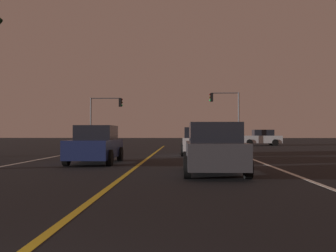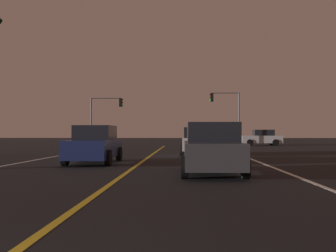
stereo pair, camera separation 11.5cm
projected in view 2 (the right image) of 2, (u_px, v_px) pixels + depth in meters
name	position (u px, v px, depth m)	size (l,w,h in m)	color
lane_edge_right	(260.00, 163.00, 17.56)	(0.16, 43.93, 0.01)	silver
lane_edge_left	(25.00, 162.00, 17.99)	(0.16, 43.93, 0.01)	silver
lane_center_divider	(141.00, 162.00, 17.78)	(0.16, 43.93, 0.01)	gold
car_ahead_far	(197.00, 142.00, 23.75)	(2.02, 4.30, 1.70)	black
car_crossing_side	(262.00, 138.00, 41.43)	(4.30, 2.02, 1.70)	black
car_lead_same_lane	(212.00, 149.00, 12.69)	(2.02, 4.30, 1.70)	black
car_oncoming	(95.00, 145.00, 17.20)	(2.02, 4.30, 1.70)	black
traffic_light_near_right	(225.00, 106.00, 40.05)	(3.14, 0.36, 5.59)	#4C4C51
traffic_light_near_left	(107.00, 110.00, 40.53)	(3.47, 0.36, 5.08)	#4C4C51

